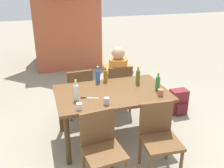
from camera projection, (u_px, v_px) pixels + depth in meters
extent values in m
plane|color=gray|center=(112.00, 137.00, 3.92)|extent=(24.00, 24.00, 0.00)
cube|color=brown|center=(112.00, 93.00, 3.63)|extent=(1.58, 0.98, 0.04)
cylinder|color=#4C311A|center=(68.00, 140.00, 3.23)|extent=(0.07, 0.07, 0.72)
cylinder|color=#4C311A|center=(169.00, 123.00, 3.61)|extent=(0.07, 0.07, 0.72)
cylinder|color=#4C311A|center=(60.00, 110.00, 3.95)|extent=(0.07, 0.07, 0.72)
cylinder|color=#4C311A|center=(145.00, 99.00, 4.33)|extent=(0.07, 0.07, 0.72)
cube|color=brown|center=(117.00, 87.00, 4.61)|extent=(0.45, 0.45, 0.04)
cube|color=brown|center=(120.00, 79.00, 4.35)|extent=(0.42, 0.05, 0.42)
cylinder|color=brown|center=(124.00, 93.00, 4.92)|extent=(0.04, 0.04, 0.41)
cylinder|color=brown|center=(104.00, 95.00, 4.82)|extent=(0.04, 0.04, 0.41)
cylinder|color=brown|center=(130.00, 101.00, 4.58)|extent=(0.04, 0.04, 0.41)
cylinder|color=brown|center=(110.00, 104.00, 4.49)|extent=(0.04, 0.04, 0.41)
cube|color=brown|center=(104.00, 153.00, 2.89)|extent=(0.49, 0.49, 0.04)
cube|color=brown|center=(97.00, 127.00, 2.97)|extent=(0.42, 0.09, 0.42)
cylinder|color=brown|center=(84.00, 163.00, 3.07)|extent=(0.04, 0.04, 0.41)
cylinder|color=brown|center=(113.00, 155.00, 3.21)|extent=(0.04, 0.04, 0.41)
cube|color=brown|center=(161.00, 142.00, 3.08)|extent=(0.47, 0.47, 0.04)
cube|color=brown|center=(156.00, 117.00, 3.17)|extent=(0.42, 0.07, 0.42)
cylinder|color=brown|center=(181.00, 165.00, 3.04)|extent=(0.04, 0.04, 0.41)
cylinder|color=brown|center=(140.00, 150.00, 3.30)|extent=(0.04, 0.04, 0.41)
cylinder|color=brown|center=(167.00, 146.00, 3.38)|extent=(0.04, 0.04, 0.41)
cube|color=brown|center=(78.00, 92.00, 4.43)|extent=(0.47, 0.47, 0.04)
cube|color=brown|center=(80.00, 83.00, 4.16)|extent=(0.42, 0.07, 0.42)
cylinder|color=brown|center=(86.00, 97.00, 4.74)|extent=(0.04, 0.04, 0.41)
cylinder|color=brown|center=(66.00, 100.00, 4.61)|extent=(0.04, 0.04, 0.41)
cylinder|color=brown|center=(92.00, 106.00, 4.41)|extent=(0.04, 0.04, 0.41)
cylinder|color=brown|center=(70.00, 110.00, 4.29)|extent=(0.04, 0.04, 0.41)
cylinder|color=orange|center=(118.00, 73.00, 4.46)|extent=(0.32, 0.32, 0.52)
sphere|color=tan|center=(118.00, 53.00, 4.32)|extent=(0.22, 0.22, 0.22)
cylinder|color=#383847|center=(119.00, 82.00, 4.76)|extent=(0.14, 0.40, 0.14)
cylinder|color=#383847|center=(116.00, 89.00, 5.03)|extent=(0.11, 0.11, 0.45)
cylinder|color=orange|center=(128.00, 68.00, 4.48)|extent=(0.09, 0.31, 0.16)
cylinder|color=#383847|center=(110.00, 83.00, 4.71)|extent=(0.14, 0.40, 0.14)
cylinder|color=#383847|center=(107.00, 90.00, 4.98)|extent=(0.11, 0.11, 0.45)
cylinder|color=orange|center=(108.00, 70.00, 4.38)|extent=(0.09, 0.31, 0.16)
cylinder|color=#566623|center=(138.00, 77.00, 3.87)|extent=(0.06, 0.06, 0.20)
cone|color=#566623|center=(138.00, 70.00, 3.82)|extent=(0.06, 0.06, 0.03)
cylinder|color=#566623|center=(138.00, 68.00, 3.81)|extent=(0.03, 0.03, 0.03)
cylinder|color=yellow|center=(138.00, 67.00, 3.80)|extent=(0.03, 0.03, 0.02)
cylinder|color=#287A38|center=(158.00, 84.00, 3.65)|extent=(0.06, 0.06, 0.19)
cone|color=#287A38|center=(158.00, 76.00, 3.61)|extent=(0.06, 0.06, 0.03)
cylinder|color=#287A38|center=(158.00, 75.00, 3.60)|extent=(0.03, 0.03, 0.03)
cylinder|color=yellow|center=(159.00, 73.00, 3.59)|extent=(0.03, 0.03, 0.02)
cylinder|color=#996019|center=(106.00, 76.00, 3.95)|extent=(0.06, 0.06, 0.17)
cone|color=#996019|center=(106.00, 70.00, 3.91)|extent=(0.06, 0.06, 0.02)
cylinder|color=#996019|center=(105.00, 69.00, 3.90)|extent=(0.03, 0.03, 0.02)
cylinder|color=yellow|center=(105.00, 68.00, 3.89)|extent=(0.03, 0.03, 0.02)
cylinder|color=#2D56A3|center=(98.00, 77.00, 3.91)|extent=(0.06, 0.06, 0.19)
cone|color=#2D56A3|center=(98.00, 70.00, 3.86)|extent=(0.06, 0.06, 0.03)
cylinder|color=#2D56A3|center=(98.00, 68.00, 3.85)|extent=(0.03, 0.03, 0.03)
cylinder|color=yellow|center=(98.00, 67.00, 3.84)|extent=(0.03, 0.03, 0.02)
cylinder|color=white|center=(76.00, 93.00, 3.36)|extent=(0.06, 0.06, 0.20)
cone|color=white|center=(76.00, 85.00, 3.31)|extent=(0.06, 0.06, 0.03)
cylinder|color=white|center=(76.00, 83.00, 3.30)|extent=(0.03, 0.03, 0.03)
cylinder|color=yellow|center=(76.00, 81.00, 3.29)|extent=(0.03, 0.03, 0.02)
cylinder|color=white|center=(79.00, 106.00, 3.14)|extent=(0.07, 0.07, 0.08)
cylinder|color=#B2B7BC|center=(107.00, 101.00, 3.26)|extent=(0.07, 0.07, 0.09)
cylinder|color=#BC6B47|center=(160.00, 92.00, 3.50)|extent=(0.08, 0.08, 0.09)
cube|color=silver|center=(92.00, 98.00, 3.43)|extent=(0.18, 0.08, 0.01)
cube|color=black|center=(84.00, 98.00, 3.44)|extent=(0.08, 0.05, 0.01)
cube|color=maroon|center=(178.00, 101.00, 4.54)|extent=(0.29, 0.20, 0.44)
cube|color=maroon|center=(182.00, 109.00, 4.46)|extent=(0.20, 0.06, 0.19)
cube|color=#B25638|center=(65.00, 28.00, 6.93)|extent=(1.66, 1.48, 1.96)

